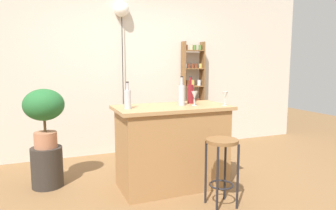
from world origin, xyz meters
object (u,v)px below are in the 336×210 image
object	(u,v)px
spice_shelf	(193,94)
bottle_wine_red	(128,99)
plant_stool	(47,167)
wine_glass_left	(225,95)
potted_plant	(44,110)
wine_glass_center	(195,95)
bar_stool	(222,157)
bottle_vinegar	(190,93)
bottle_sauce_amber	(182,94)
pendant_globe_light	(122,11)

from	to	relation	value
spice_shelf	bottle_wine_red	distance (m)	2.17
plant_stool	wine_glass_left	bearing A→B (deg)	-20.52
potted_plant	wine_glass_center	xyz separation A→B (m)	(1.62, -0.59, 0.16)
bar_stool	bottle_vinegar	distance (m)	0.97
bar_stool	bottle_sauce_amber	size ratio (longest dim) A/B	2.06
bottle_vinegar	wine_glass_left	distance (m)	0.43
plant_stool	bottle_wine_red	distance (m)	1.30
wine_glass_left	wine_glass_center	size ratio (longest dim) A/B	1.00
bar_stool	potted_plant	size ratio (longest dim) A/B	1.02
wine_glass_left	potted_plant	bearing A→B (deg)	159.48
potted_plant	bottle_vinegar	distance (m)	1.71
bar_stool	pendant_globe_light	xyz separation A→B (m)	(-0.45, 2.20, 1.71)
bottle_sauce_amber	pendant_globe_light	xyz separation A→B (m)	(-0.31, 1.55, 1.14)
bar_stool	wine_glass_left	xyz separation A→B (m)	(0.32, 0.47, 0.56)
spice_shelf	pendant_globe_light	xyz separation A→B (m)	(-1.20, 0.05, 1.31)
wine_glass_left	plant_stool	bearing A→B (deg)	159.48
bottle_vinegar	pendant_globe_light	distance (m)	1.88
spice_shelf	wine_glass_left	bearing A→B (deg)	-104.14
potted_plant	pendant_globe_light	bearing A→B (deg)	40.84
wine_glass_left	pendant_globe_light	bearing A→B (deg)	113.94
potted_plant	wine_glass_left	bearing A→B (deg)	-20.52
plant_stool	bottle_sauce_amber	world-z (taller)	bottle_sauce_amber
spice_shelf	plant_stool	distance (m)	2.64
wine_glass_center	pendant_globe_light	xyz separation A→B (m)	(-0.45, 1.60, 1.15)
plant_stool	potted_plant	bearing A→B (deg)	153.43
potted_plant	wine_glass_center	world-z (taller)	potted_plant
pendant_globe_light	bar_stool	bearing A→B (deg)	-78.33
wine_glass_center	pendant_globe_light	bearing A→B (deg)	105.64
bottle_vinegar	wine_glass_center	world-z (taller)	bottle_vinegar
bar_stool	pendant_globe_light	distance (m)	2.83
plant_stool	wine_glass_center	size ratio (longest dim) A/B	2.86
bar_stool	wine_glass_left	size ratio (longest dim) A/B	4.22
bar_stool	bottle_wine_red	bearing A→B (deg)	141.24
potted_plant	bottle_vinegar	size ratio (longest dim) A/B	2.09
spice_shelf	bottle_sauce_amber	world-z (taller)	spice_shelf
bar_stool	bottle_sauce_amber	distance (m)	0.88
plant_stool	bottle_wine_red	world-z (taller)	bottle_wine_red
plant_stool	wine_glass_center	world-z (taller)	wine_glass_center
plant_stool	bottle_wine_red	bearing A→B (deg)	-33.79
plant_stool	pendant_globe_light	world-z (taller)	pendant_globe_light
bottle_sauce_amber	wine_glass_left	bearing A→B (deg)	-22.41
wine_glass_center	spice_shelf	bearing A→B (deg)	64.24
spice_shelf	bottle_vinegar	world-z (taller)	spice_shelf
bar_stool	wine_glass_center	bearing A→B (deg)	90.68
bar_stool	wine_glass_left	distance (m)	0.80
bar_stool	bottle_wine_red	size ratio (longest dim) A/B	2.37
bottle_wine_red	potted_plant	bearing A→B (deg)	146.21
plant_stool	bottle_vinegar	bearing A→B (deg)	-13.79
plant_stool	pendant_globe_light	size ratio (longest dim) A/B	0.20
plant_stool	wine_glass_left	distance (m)	2.23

